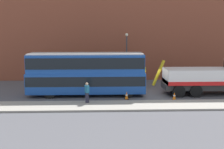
{
  "coord_description": "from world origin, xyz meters",
  "views": [
    {
      "loc": [
        -4.89,
        -24.98,
        6.09
      ],
      "look_at": [
        -4.01,
        -0.25,
        2.0
      ],
      "focal_mm": 42.33,
      "sensor_mm": 36.0,
      "label": 1
    }
  ],
  "objects": [
    {
      "name": "near_kerb",
      "position": [
        0.0,
        -4.2,
        0.07
      ],
      "size": [
        60.0,
        2.8,
        0.15
      ],
      "primitive_type": "cube",
      "color": "gray",
      "rests_on": "ground_plane"
    },
    {
      "name": "building_facade",
      "position": [
        0.0,
        8.18,
        8.07
      ],
      "size": [
        60.0,
        1.5,
        16.0
      ],
      "color": "brown",
      "rests_on": "ground_plane"
    },
    {
      "name": "recovery_tow_truck",
      "position": [
        5.93,
        -0.25,
        1.76
      ],
      "size": [
        10.15,
        2.68,
        3.67
      ],
      "rotation": [
        0.0,
        0.0,
        0.0
      ],
      "color": "#2D2D2D",
      "rests_on": "ground_plane"
    },
    {
      "name": "traffic_cone_near_bus",
      "position": [
        -2.76,
        -1.95,
        0.34
      ],
      "size": [
        0.36,
        0.36,
        0.72
      ],
      "color": "orange",
      "rests_on": "ground_plane"
    },
    {
      "name": "double_decker_bus",
      "position": [
        -6.44,
        -0.25,
        2.23
      ],
      "size": [
        11.06,
        2.6,
        4.06
      ],
      "rotation": [
        0.0,
        0.0,
        0.0
      ],
      "color": "#19479E",
      "rests_on": "ground_plane"
    },
    {
      "name": "traffic_cone_midway",
      "position": [
        1.49,
        -2.26,
        0.34
      ],
      "size": [
        0.36,
        0.36,
        0.72
      ],
      "color": "orange",
      "rests_on": "ground_plane"
    },
    {
      "name": "street_lamp",
      "position": [
        -2.07,
        5.99,
        3.47
      ],
      "size": [
        0.36,
        0.36,
        5.83
      ],
      "color": "#38383D",
      "rests_on": "ground_plane"
    },
    {
      "name": "pedestrian_onlooker",
      "position": [
        -6.21,
        -3.41,
        0.99
      ],
      "size": [
        0.41,
        0.47,
        1.71
      ],
      "rotation": [
        0.0,
        0.0,
        0.47
      ],
      "color": "#232333",
      "rests_on": "near_kerb"
    },
    {
      "name": "ground_plane",
      "position": [
        0.0,
        0.0,
        0.0
      ],
      "size": [
        120.0,
        120.0,
        0.0
      ],
      "primitive_type": "plane",
      "color": "#4C4C51"
    }
  ]
}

